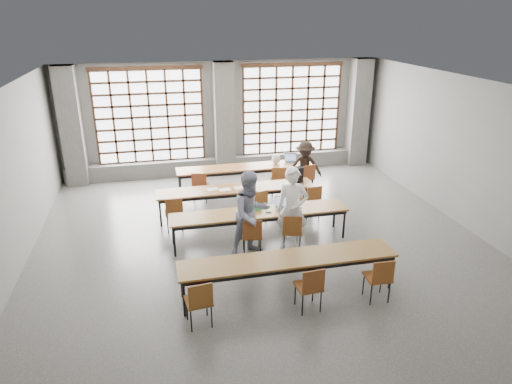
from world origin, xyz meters
TOP-DOWN VIEW (x-y plane):
  - floor at (0.00, 0.00)m, footprint 11.00×11.00m
  - ceiling at (0.00, 0.00)m, footprint 11.00×11.00m
  - wall_back at (0.00, 5.50)m, footprint 10.00×0.00m
  - wall_front at (0.00, -5.50)m, footprint 10.00×0.00m
  - wall_left at (-5.00, 0.00)m, footprint 0.00×11.00m
  - wall_right at (5.00, 0.00)m, footprint 0.00×11.00m
  - column_left at (-4.50, 5.22)m, footprint 0.60×0.55m
  - column_mid at (0.00, 5.22)m, footprint 0.60×0.55m
  - column_right at (4.50, 5.22)m, footprint 0.60×0.55m
  - window_left at (-2.25, 5.42)m, footprint 3.32×0.12m
  - window_right at (2.25, 5.42)m, footprint 3.32×0.12m
  - sill_ledge at (0.00, 5.30)m, footprint 9.80×0.35m
  - desk_row_a at (0.35, 3.55)m, footprint 4.00×0.70m
  - desk_row_b at (-0.26, 1.92)m, footprint 4.00×0.70m
  - desk_row_c at (-0.02, 0.36)m, footprint 4.00×0.70m
  - desk_row_d at (0.02, -1.76)m, footprint 4.00×0.70m
  - chair_back_left at (-1.07, 2.92)m, footprint 0.50×0.51m
  - chair_back_mid at (1.13, 2.92)m, footprint 0.49×0.49m
  - chair_back_right at (1.97, 2.92)m, footprint 0.51×0.52m
  - chair_mid_left at (-1.86, 1.29)m, footprint 0.42×0.43m
  - chair_mid_centre at (0.16, 1.29)m, footprint 0.51×0.51m
  - chair_mid_right at (1.55, 1.29)m, footprint 0.47×0.47m
  - chair_front_left at (-0.33, -0.27)m, footprint 0.48×0.48m
  - chair_front_right at (0.56, -0.26)m, footprint 0.53×0.53m
  - chair_near_left at (-1.67, -2.39)m, footprint 0.46×0.47m
  - chair_near_mid at (0.22, -2.39)m, footprint 0.45×0.45m
  - chair_near_right at (1.51, -2.39)m, footprint 0.44×0.44m
  - student_male at (0.58, -0.14)m, footprint 0.79×0.64m
  - student_female at (-0.32, -0.14)m, footprint 1.09×0.97m
  - student_back at (1.95, 3.05)m, footprint 1.06×0.74m
  - laptop_front at (0.55, 0.47)m, footprint 0.42×0.37m
  - laptop_back at (1.71, 3.66)m, footprint 0.42×0.37m
  - mouse at (0.93, 0.34)m, footprint 0.11×0.08m
  - green_box at (-0.07, 0.44)m, footprint 0.27×0.17m
  - phone at (0.16, 0.26)m, footprint 0.14×0.09m
  - paper_sheet_a at (-0.86, 1.97)m, footprint 0.34×0.28m
  - paper_sheet_b at (-0.56, 1.87)m, footprint 0.32×0.24m
  - paper_sheet_c at (-0.16, 1.92)m, footprint 0.32×0.24m
  - backpack at (1.34, 1.97)m, footprint 0.37×0.30m
  - plastic_bag at (1.25, 3.60)m, footprint 0.29×0.25m
  - red_pouch at (-1.68, -2.31)m, footprint 0.20×0.09m

SIDE VIEW (x-z plane):
  - floor at x=0.00m, z-range 0.00..0.00m
  - sill_ledge at x=0.00m, z-range 0.00..0.50m
  - red_pouch at x=-1.68m, z-range 0.47..0.53m
  - chair_back_left at x=-1.07m, z-range 0.10..0.98m
  - chair_back_mid at x=1.13m, z-range 0.10..0.98m
  - chair_back_right at x=1.97m, z-range 0.10..0.98m
  - chair_mid_left at x=-1.86m, z-range 0.10..0.98m
  - chair_mid_centre at x=0.16m, z-range 0.10..0.98m
  - chair_mid_right at x=1.55m, z-range 0.10..0.98m
  - chair_front_left at x=-0.33m, z-range 0.10..0.98m
  - chair_front_right at x=0.56m, z-range 0.10..0.98m
  - chair_near_left at x=-1.67m, z-range 0.10..0.98m
  - chair_near_mid at x=0.22m, z-range 0.10..0.98m
  - chair_near_right at x=1.51m, z-range 0.10..0.98m
  - desk_row_a at x=0.35m, z-range 0.30..1.03m
  - desk_row_b at x=-0.26m, z-range 0.30..1.03m
  - desk_row_c at x=-0.02m, z-range 0.30..1.03m
  - desk_row_d at x=0.02m, z-range 0.30..1.03m
  - paper_sheet_a at x=-0.86m, z-range 0.73..0.73m
  - paper_sheet_b at x=-0.56m, z-range 0.73..0.73m
  - paper_sheet_c at x=-0.16m, z-range 0.73..0.73m
  - phone at x=0.16m, z-range 0.73..0.74m
  - mouse at x=0.93m, z-range 0.73..0.77m
  - student_back at x=1.95m, z-range 0.00..1.50m
  - green_box at x=-0.07m, z-range 0.73..0.82m
  - laptop_front at x=0.55m, z-range 0.66..0.92m
  - laptop_back at x=1.71m, z-range 0.66..0.92m
  - plastic_bag at x=1.25m, z-range 0.73..1.02m
  - student_female at x=-0.32m, z-range 0.00..1.86m
  - backpack at x=1.34m, z-range 0.73..1.13m
  - student_male at x=0.58m, z-range 0.00..1.87m
  - wall_back at x=0.00m, z-range -3.25..6.75m
  - wall_front at x=0.00m, z-range -3.25..6.75m
  - wall_left at x=-5.00m, z-range -3.75..7.25m
  - wall_right at x=5.00m, z-range -3.75..7.25m
  - column_left at x=-4.50m, z-range 0.00..3.50m
  - column_mid at x=0.00m, z-range 0.00..3.50m
  - column_right at x=4.50m, z-range 0.00..3.50m
  - window_left at x=-2.25m, z-range 0.40..3.40m
  - window_right at x=2.25m, z-range 0.40..3.40m
  - ceiling at x=0.00m, z-range 3.50..3.50m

